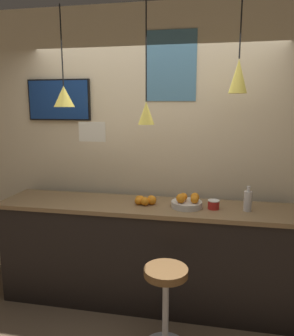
{
  "coord_description": "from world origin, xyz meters",
  "views": [
    {
      "loc": [
        0.57,
        -2.38,
        1.93
      ],
      "look_at": [
        0.0,
        0.53,
        1.35
      ],
      "focal_mm": 35.0,
      "sensor_mm": 36.0,
      "label": 1
    }
  ],
  "objects_px": {
    "fruit_bowl": "(187,202)",
    "spread_jar": "(214,204)",
    "bar_stool": "(166,296)",
    "mounted_tv": "(59,100)",
    "juice_bottle": "(248,201)"
  },
  "relations": [
    {
      "from": "fruit_bowl",
      "to": "juice_bottle",
      "type": "bearing_deg",
      "value": 0.69
    },
    {
      "from": "spread_jar",
      "to": "mounted_tv",
      "type": "xyz_separation_m",
      "value": [
        -1.63,
        0.37,
        0.93
      ]
    },
    {
      "from": "bar_stool",
      "to": "juice_bottle",
      "type": "relative_size",
      "value": 3.15
    },
    {
      "from": "mounted_tv",
      "to": "fruit_bowl",
      "type": "bearing_deg",
      "value": -15.28
    },
    {
      "from": "bar_stool",
      "to": "spread_jar",
      "type": "relative_size",
      "value": 6.71
    },
    {
      "from": "bar_stool",
      "to": "fruit_bowl",
      "type": "relative_size",
      "value": 2.5
    },
    {
      "from": "juice_bottle",
      "to": "spread_jar",
      "type": "distance_m",
      "value": 0.3
    },
    {
      "from": "bar_stool",
      "to": "spread_jar",
      "type": "height_order",
      "value": "spread_jar"
    },
    {
      "from": "bar_stool",
      "to": "juice_bottle",
      "type": "bearing_deg",
      "value": 43.7
    },
    {
      "from": "bar_stool",
      "to": "mounted_tv",
      "type": "bearing_deg",
      "value": 142.52
    },
    {
      "from": "fruit_bowl",
      "to": "spread_jar",
      "type": "bearing_deg",
      "value": 1.53
    },
    {
      "from": "juice_bottle",
      "to": "mounted_tv",
      "type": "relative_size",
      "value": 0.33
    },
    {
      "from": "fruit_bowl",
      "to": "spread_jar",
      "type": "distance_m",
      "value": 0.24
    },
    {
      "from": "bar_stool",
      "to": "fruit_bowl",
      "type": "xyz_separation_m",
      "value": [
        0.11,
        0.6,
        0.58
      ]
    },
    {
      "from": "juice_bottle",
      "to": "spread_jar",
      "type": "height_order",
      "value": "juice_bottle"
    }
  ]
}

